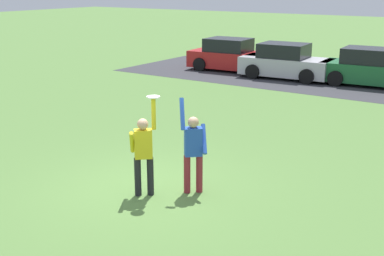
{
  "coord_description": "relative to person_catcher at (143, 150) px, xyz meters",
  "views": [
    {
      "loc": [
        6.58,
        -8.09,
        4.31
      ],
      "look_at": [
        0.55,
        0.87,
        1.23
      ],
      "focal_mm": 48.33,
      "sensor_mm": 36.0,
      "label": 1
    }
  ],
  "objects": [
    {
      "name": "ground_plane",
      "position": [
        -0.17,
        0.34,
        -0.98
      ],
      "size": [
        120.0,
        120.0,
        0.0
      ],
      "primitive_type": "plane",
      "color": "#567F3D"
    },
    {
      "name": "person_catcher",
      "position": [
        0.0,
        0.0,
        0.0
      ],
      "size": [
        0.56,
        0.56,
        2.08
      ],
      "rotation": [
        0.0,
        0.0,
        0.74
      ],
      "color": "black",
      "rests_on": "ground_plane"
    },
    {
      "name": "person_defender",
      "position": [
        0.76,
        0.7,
        -0.0
      ],
      "size": [
        0.65,
        0.65,
        2.05
      ],
      "rotation": [
        0.0,
        0.0,
        3.88
      ],
      "color": "maroon",
      "rests_on": "ground_plane"
    },
    {
      "name": "frisbee_disc",
      "position": [
        0.17,
        0.15,
        1.11
      ],
      "size": [
        0.27,
        0.27,
        0.02
      ],
      "primitive_type": "cylinder",
      "color": "white",
      "rests_on": "person_catcher"
    },
    {
      "name": "parked_car_red",
      "position": [
        -6.37,
        14.64,
        -0.25
      ],
      "size": [
        4.21,
        2.25,
        1.59
      ],
      "rotation": [
        0.0,
        0.0,
        0.07
      ],
      "color": "red",
      "rests_on": "ground_plane"
    },
    {
      "name": "parked_car_silver",
      "position": [
        -3.19,
        14.2,
        -0.25
      ],
      "size": [
        4.21,
        2.25,
        1.59
      ],
      "rotation": [
        0.0,
        0.0,
        0.07
      ],
      "color": "#BCBCC1",
      "rests_on": "ground_plane"
    },
    {
      "name": "parked_car_green",
      "position": [
        0.53,
        14.62,
        -0.25
      ],
      "size": [
        4.21,
        2.25,
        1.59
      ],
      "rotation": [
        0.0,
        0.0,
        0.07
      ],
      "color": "#1E6633",
      "rests_on": "ground_plane"
    },
    {
      "name": "parking_strip",
      "position": [
        -1.33,
        14.53,
        -0.98
      ],
      "size": [
        19.81,
        6.4,
        0.01
      ],
      "primitive_type": "cube",
      "color": "#38383D",
      "rests_on": "ground_plane"
    }
  ]
}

